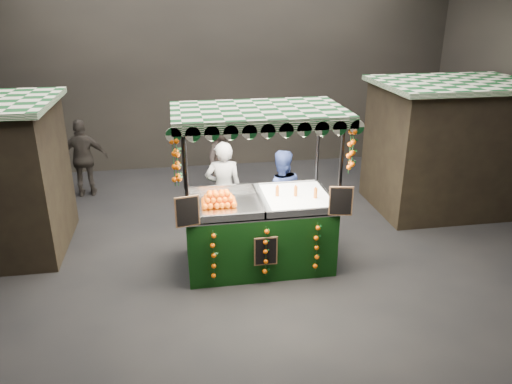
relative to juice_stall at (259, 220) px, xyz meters
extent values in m
plane|color=black|center=(-0.22, 0.28, -0.80)|extent=(12.00, 12.00, 0.00)
cube|color=black|center=(-0.22, 5.28, 1.70)|extent=(12.00, 0.10, 5.00)
cube|color=black|center=(-0.22, -4.72, 1.70)|extent=(12.00, 0.10, 5.00)
cube|color=black|center=(4.18, 1.78, 0.45)|extent=(2.80, 2.00, 2.50)
cube|color=#104A1D|center=(4.18, 1.78, 1.75)|extent=(3.00, 2.20, 0.10)
cube|color=black|center=(-0.01, 0.04, -0.28)|extent=(2.29, 1.25, 1.04)
cube|color=#B9BCC1|center=(-0.01, 0.04, 0.26)|extent=(2.29, 1.25, 0.04)
cylinder|color=black|center=(-1.13, -0.55, 0.45)|extent=(0.05, 0.05, 2.50)
cylinder|color=black|center=(1.10, -0.55, 0.45)|extent=(0.05, 0.05, 2.50)
cylinder|color=black|center=(-1.13, 0.63, 0.45)|extent=(0.05, 0.05, 2.50)
cylinder|color=black|center=(1.10, 0.63, 0.45)|extent=(0.05, 0.05, 2.50)
cube|color=#104A1D|center=(-0.01, 0.04, 1.74)|extent=(2.55, 1.51, 0.08)
cube|color=white|center=(0.61, 0.04, 0.32)|extent=(1.02, 1.12, 0.08)
cube|color=black|center=(-1.14, -0.61, 0.50)|extent=(0.35, 0.10, 0.46)
cube|color=black|center=(1.11, -0.61, 0.50)|extent=(0.35, 0.10, 0.46)
cube|color=black|center=(-0.01, -0.63, -0.23)|extent=(0.35, 0.03, 0.46)
imported|color=gray|center=(-0.45, 1.17, 0.09)|extent=(0.67, 0.46, 1.79)
imported|color=navy|center=(0.55, 0.94, 0.02)|extent=(0.85, 0.69, 1.65)
imported|color=#2A2522|center=(-4.03, 3.13, 0.12)|extent=(0.75, 0.58, 1.84)
imported|color=#2A2422|center=(3.59, 2.08, 0.14)|extent=(1.04, 0.89, 1.88)
imported|color=#2E2926|center=(-3.22, 3.64, 0.05)|extent=(1.02, 0.48, 1.71)
imported|color=#292221|center=(-0.28, 3.24, 0.05)|extent=(1.04, 1.26, 1.70)
imported|color=black|center=(-3.83, 2.67, 0.14)|extent=(1.09, 1.02, 1.88)
imported|color=#282420|center=(3.74, 2.41, 0.14)|extent=(0.89, 1.82, 1.88)
camera|label=1|loc=(-1.24, -6.98, 3.30)|focal=34.42mm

